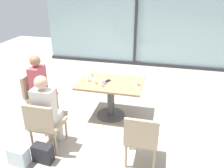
{
  "coord_description": "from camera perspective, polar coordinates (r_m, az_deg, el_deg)",
  "views": [
    {
      "loc": [
        0.97,
        -3.92,
        2.52
      ],
      "look_at": [
        0.0,
        0.1,
        0.65
      ],
      "focal_mm": 37.29,
      "sensor_mm": 36.0,
      "label": 1
    }
  ],
  "objects": [
    {
      "name": "chair_front_right",
      "position": [
        3.37,
        7.3,
        -12.76
      ],
      "size": [
        0.46,
        0.5,
        0.87
      ],
      "color": "tan",
      "rests_on": "ground_plane"
    },
    {
      "name": "wine_glass_0",
      "position": [
        4.2,
        -2.7,
        1.06
      ],
      "size": [
        0.07,
        0.07,
        0.18
      ],
      "color": "silver",
      "rests_on": "dining_table_main"
    },
    {
      "name": "coffee_cup",
      "position": [
        4.33,
        -2.13,
        0.56
      ],
      "size": [
        0.08,
        0.08,
        0.09
      ],
      "primitive_type": "cylinder",
      "color": "white",
      "rests_on": "dining_table_main"
    },
    {
      "name": "cell_phone_on_table",
      "position": [
        4.47,
        -1.08,
        0.75
      ],
      "size": [
        0.12,
        0.16,
        0.01
      ],
      "primitive_type": "cube",
      "rotation": [
        0.0,
        0.0,
        -0.35
      ],
      "color": "black",
      "rests_on": "dining_table_main"
    },
    {
      "name": "handbag_1",
      "position": [
        4.52,
        -16.13,
        -8.54
      ],
      "size": [
        0.32,
        0.19,
        0.28
      ],
      "primitive_type": "cube",
      "rotation": [
        0.0,
        0.0,
        -0.12
      ],
      "color": "beige",
      "rests_on": "ground_plane"
    },
    {
      "name": "chair_front_left",
      "position": [
        3.78,
        -16.19,
        -9.15
      ],
      "size": [
        0.46,
        0.5,
        0.87
      ],
      "color": "tan",
      "rests_on": "ground_plane"
    },
    {
      "name": "person_front_left",
      "position": [
        3.75,
        -15.76,
        -5.68
      ],
      "size": [
        0.34,
        0.39,
        1.26
      ],
      "color": "silver",
      "rests_on": "ground_plane"
    },
    {
      "name": "handbag_2",
      "position": [
        3.78,
        -16.6,
        -15.97
      ],
      "size": [
        0.31,
        0.19,
        0.28
      ],
      "primitive_type": "cube",
      "rotation": [
        0.0,
        0.0,
        -0.1
      ],
      "color": "#232328",
      "rests_on": "ground_plane"
    },
    {
      "name": "window_wall_backdrop",
      "position": [
        7.3,
        5.86,
        13.87
      ],
      "size": [
        5.74,
        0.1,
        2.7
      ],
      "color": "#97B7BC",
      "rests_on": "ground_plane"
    },
    {
      "name": "dining_table_main",
      "position": [
        4.5,
        -0.3,
        -1.82
      ],
      "size": [
        1.22,
        0.85,
        0.73
      ],
      "color": "#997551",
      "rests_on": "ground_plane"
    },
    {
      "name": "wine_glass_1",
      "position": [
        4.68,
        -5.14,
        3.47
      ],
      "size": [
        0.07,
        0.07,
        0.18
      ],
      "color": "silver",
      "rests_on": "dining_table_main"
    },
    {
      "name": "wine_glass_2",
      "position": [
        4.44,
        -5.99,
        2.26
      ],
      "size": [
        0.07,
        0.07,
        0.18
      ],
      "color": "silver",
      "rests_on": "dining_table_main"
    },
    {
      "name": "wine_glass_4",
      "position": [
        4.27,
        6.17,
        1.33
      ],
      "size": [
        0.07,
        0.07,
        0.18
      ],
      "color": "silver",
      "rests_on": "dining_table_main"
    },
    {
      "name": "handbag_0",
      "position": [
        3.84,
        -21.91,
        -16.12
      ],
      "size": [
        0.32,
        0.19,
        0.28
      ],
      "primitive_type": "cube",
      "rotation": [
        0.0,
        0.0,
        -0.1
      ],
      "color": "silver",
      "rests_on": "ground_plane"
    },
    {
      "name": "chair_side_end",
      "position": [
        4.76,
        -17.82,
        -2.11
      ],
      "size": [
        0.5,
        0.46,
        0.87
      ],
      "color": "tan",
      "rests_on": "ground_plane"
    },
    {
      "name": "person_side_end",
      "position": [
        4.62,
        -16.98,
        -0.01
      ],
      "size": [
        0.39,
        0.34,
        1.26
      ],
      "color": "#B24C56",
      "rests_on": "ground_plane"
    },
    {
      "name": "ground_plane",
      "position": [
        4.76,
        -0.28,
        -7.63
      ],
      "size": [
        12.0,
        12.0,
        0.0
      ],
      "primitive_type": "plane",
      "color": "#A89E8E"
    },
    {
      "name": "wine_glass_3",
      "position": [
        4.33,
        -4.33,
        1.74
      ],
      "size": [
        0.07,
        0.07,
        0.18
      ],
      "color": "silver",
      "rests_on": "dining_table_main"
    }
  ]
}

